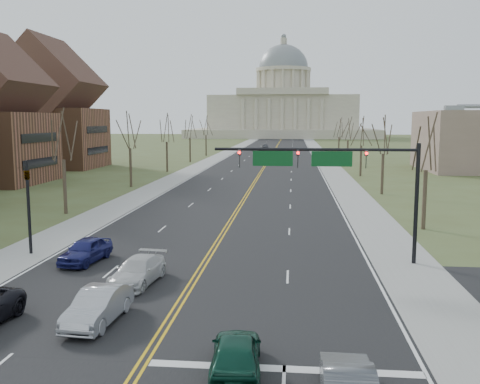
% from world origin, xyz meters
% --- Properties ---
extents(ground, '(600.00, 600.00, 0.00)m').
position_xyz_m(ground, '(0.00, 0.00, 0.00)').
color(ground, '#495028').
rests_on(ground, ground).
extents(road, '(20.00, 380.00, 0.01)m').
position_xyz_m(road, '(0.00, 110.00, 0.01)').
color(road, black).
rests_on(road, ground).
extents(cross_road, '(120.00, 14.00, 0.01)m').
position_xyz_m(cross_road, '(0.00, 6.00, 0.01)').
color(cross_road, black).
rests_on(cross_road, ground).
extents(sidewalk_left, '(4.00, 380.00, 0.03)m').
position_xyz_m(sidewalk_left, '(-12.00, 110.00, 0.01)').
color(sidewalk_left, gray).
rests_on(sidewalk_left, ground).
extents(sidewalk_right, '(4.00, 380.00, 0.03)m').
position_xyz_m(sidewalk_right, '(12.00, 110.00, 0.01)').
color(sidewalk_right, gray).
rests_on(sidewalk_right, ground).
extents(center_line, '(0.42, 380.00, 0.01)m').
position_xyz_m(center_line, '(0.00, 110.00, 0.01)').
color(center_line, gold).
rests_on(center_line, road).
extents(edge_line_left, '(0.15, 380.00, 0.01)m').
position_xyz_m(edge_line_left, '(-9.80, 110.00, 0.01)').
color(edge_line_left, silver).
rests_on(edge_line_left, road).
extents(edge_line_right, '(0.15, 380.00, 0.01)m').
position_xyz_m(edge_line_right, '(9.80, 110.00, 0.01)').
color(edge_line_right, silver).
rests_on(edge_line_right, road).
extents(stop_bar, '(9.50, 0.50, 0.01)m').
position_xyz_m(stop_bar, '(5.00, -1.00, 0.01)').
color(stop_bar, silver).
rests_on(stop_bar, road).
extents(capitol, '(90.00, 60.00, 50.00)m').
position_xyz_m(capitol, '(0.00, 249.91, 14.20)').
color(capitol, beige).
rests_on(capitol, ground).
extents(signal_mast, '(12.12, 0.44, 7.20)m').
position_xyz_m(signal_mast, '(7.45, 13.50, 5.76)').
color(signal_mast, black).
rests_on(signal_mast, ground).
extents(signal_left, '(0.32, 0.36, 6.00)m').
position_xyz_m(signal_left, '(-11.50, 13.50, 3.71)').
color(signal_left, black).
rests_on(signal_left, ground).
extents(tree_r_0, '(3.74, 3.74, 8.50)m').
position_xyz_m(tree_r_0, '(15.50, 24.00, 6.55)').
color(tree_r_0, '#3C2E23').
rests_on(tree_r_0, ground).
extents(tree_l_0, '(3.96, 3.96, 9.00)m').
position_xyz_m(tree_l_0, '(-15.50, 28.00, 6.94)').
color(tree_l_0, '#3C2E23').
rests_on(tree_l_0, ground).
extents(tree_r_1, '(3.74, 3.74, 8.50)m').
position_xyz_m(tree_r_1, '(15.50, 44.00, 6.55)').
color(tree_r_1, '#3C2E23').
rests_on(tree_r_1, ground).
extents(tree_l_1, '(3.96, 3.96, 9.00)m').
position_xyz_m(tree_l_1, '(-15.50, 48.00, 6.94)').
color(tree_l_1, '#3C2E23').
rests_on(tree_l_1, ground).
extents(tree_r_2, '(3.74, 3.74, 8.50)m').
position_xyz_m(tree_r_2, '(15.50, 64.00, 6.55)').
color(tree_r_2, '#3C2E23').
rests_on(tree_r_2, ground).
extents(tree_l_2, '(3.96, 3.96, 9.00)m').
position_xyz_m(tree_l_2, '(-15.50, 68.00, 6.94)').
color(tree_l_2, '#3C2E23').
rests_on(tree_l_2, ground).
extents(tree_r_3, '(3.74, 3.74, 8.50)m').
position_xyz_m(tree_r_3, '(15.50, 84.00, 6.55)').
color(tree_r_3, '#3C2E23').
rests_on(tree_r_3, ground).
extents(tree_l_3, '(3.96, 3.96, 9.00)m').
position_xyz_m(tree_l_3, '(-15.50, 88.00, 6.94)').
color(tree_l_3, '#3C2E23').
rests_on(tree_l_3, ground).
extents(tree_r_4, '(3.74, 3.74, 8.50)m').
position_xyz_m(tree_r_4, '(15.50, 104.00, 6.55)').
color(tree_r_4, '#3C2E23').
rests_on(tree_r_4, ground).
extents(tree_l_4, '(3.96, 3.96, 9.00)m').
position_xyz_m(tree_l_4, '(-15.50, 108.00, 6.94)').
color(tree_l_4, '#3C2E23').
rests_on(tree_l_4, ground).
extents(bldg_left_far, '(17.10, 14.28, 23.25)m').
position_xyz_m(bldg_left_far, '(-38.00, 74.00, 9.54)').
color(bldg_left_far, brown).
rests_on(bldg_left_far, ground).
extents(car_nb_inner_lead, '(1.96, 4.30, 1.43)m').
position_xyz_m(car_nb_inner_lead, '(3.37, -1.48, 0.73)').
color(car_nb_inner_lead, '#0E3D2D').
rests_on(car_nb_inner_lead, road).
extents(car_sb_inner_lead, '(1.83, 4.52, 1.46)m').
position_xyz_m(car_sb_inner_lead, '(-2.92, 2.50, 0.74)').
color(car_sb_inner_lead, '#A7A9AF').
rests_on(car_sb_inner_lead, road).
extents(car_sb_inner_second, '(2.41, 4.86, 1.36)m').
position_xyz_m(car_sb_inner_second, '(-2.82, 8.00, 0.69)').
color(car_sb_inner_second, silver).
rests_on(car_sb_inner_second, road).
extents(car_sb_outer_second, '(2.32, 4.53, 1.48)m').
position_xyz_m(car_sb_outer_second, '(-7.16, 11.81, 0.75)').
color(car_sb_outer_second, navy).
rests_on(car_sb_outer_second, road).
extents(car_far_nb, '(3.02, 6.04, 1.64)m').
position_xyz_m(car_far_nb, '(1.34, 89.67, 0.83)').
color(car_far_nb, black).
rests_on(car_far_nb, road).
extents(car_far_sb, '(2.17, 4.39, 1.44)m').
position_xyz_m(car_far_sb, '(-2.89, 138.79, 0.73)').
color(car_far_sb, '#46484E').
rests_on(car_far_sb, road).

